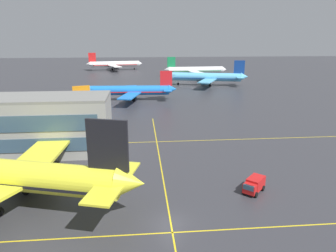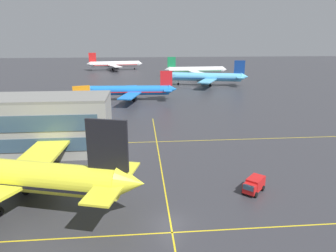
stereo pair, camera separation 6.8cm
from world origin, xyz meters
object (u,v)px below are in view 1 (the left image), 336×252
Objects in this scene: airliner_far_left_stand at (207,77)px; airliner_distant_taxiway at (114,64)px; airliner_second_row at (28,118)px; service_truck_red_van at (254,185)px; airliner_far_right_stand at (195,70)px; airliner_third_row at (130,90)px.

airliner_far_left_stand reaches higher than airliner_distant_taxiway.
service_truck_red_van is (42.65, -33.44, -2.35)m from airliner_second_row.
airliner_far_left_stand is at bearing -90.38° from airliner_far_right_stand.
airliner_third_row is 0.91× the size of airliner_distant_taxiway.
airliner_far_left_stand is 31.59m from airliner_far_right_stand.
airliner_distant_taxiway is 8.56× the size of service_truck_red_van.
airliner_second_row reaches higher than airliner_third_row.
airliner_third_row is 45.65m from airliner_far_left_stand.
airliner_third_row is at bearing -82.82° from airliner_distant_taxiway.
airliner_second_row is 87.79m from airliner_far_left_stand.
airliner_distant_taxiway reaches higher than airliner_third_row.
service_truck_red_van is at bearing -38.10° from airliner_second_row.
airliner_far_left_stand is 8.60× the size of service_truck_red_van.
airliner_distant_taxiway is at bearing 85.72° from airliner_second_row.
airliner_third_row is at bearing -138.00° from airliner_far_left_stand.
airliner_distant_taxiway is (-46.63, 70.31, -0.05)m from airliner_far_left_stand.
service_truck_red_van is (-14.45, -131.89, -2.55)m from airliner_far_right_stand.
airliner_second_row is 0.89× the size of airliner_distant_taxiway.
airliner_distant_taxiway reaches higher than airliner_second_row.
airliner_second_row is 137.56m from airliner_distant_taxiway.
airliner_far_right_stand is at bearing -39.58° from airliner_distant_taxiway.
airliner_distant_taxiway is (10.26, 137.18, 0.35)m from airliner_second_row.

